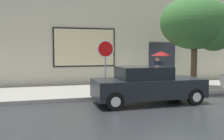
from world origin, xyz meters
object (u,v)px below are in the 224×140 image
pedestrian_with_umbrella (160,59)px  stop_sign (106,56)px  street_tree (199,25)px  parked_car (147,85)px  fire_hydrant (223,81)px

pedestrian_with_umbrella → stop_sign: (-2.99, -0.73, 0.16)m
pedestrian_with_umbrella → street_tree: (1.79, -0.55, 1.68)m
street_tree → parked_car: bearing=-152.8°
parked_car → stop_sign: stop_sign is taller
fire_hydrant → stop_sign: stop_sign is taller
fire_hydrant → stop_sign: bearing=-177.2°
fire_hydrant → pedestrian_with_umbrella: bearing=173.0°
fire_hydrant → pedestrian_with_umbrella: (-3.42, 0.42, 1.16)m
parked_car → fire_hydrant: parked_car is taller
pedestrian_with_umbrella → street_tree: street_tree is taller
fire_hydrant → pedestrian_with_umbrella: size_ratio=0.39×
parked_car → pedestrian_with_umbrella: (1.72, 2.35, 0.96)m
parked_car → street_tree: 4.75m
fire_hydrant → stop_sign: (-6.41, -0.31, 1.32)m
stop_sign → pedestrian_with_umbrella: bearing=13.7°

